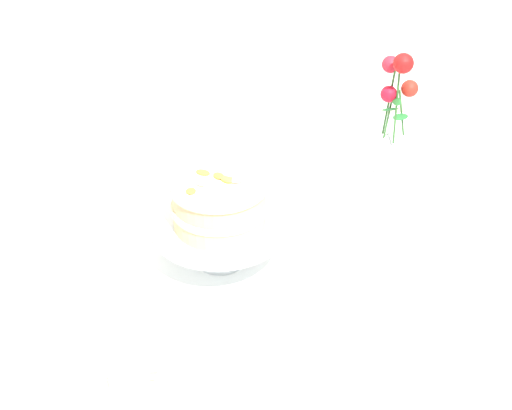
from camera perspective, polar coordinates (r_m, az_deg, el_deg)
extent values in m
cube|color=white|center=(1.59, 1.92, -3.52)|extent=(1.40, 1.00, 0.03)
cylinder|color=brown|center=(2.07, -18.38, -8.45)|extent=(0.06, 0.06, 0.71)
cylinder|color=brown|center=(2.32, 12.13, -2.05)|extent=(0.06, 0.06, 0.71)
cube|color=white|center=(1.53, -2.93, -4.61)|extent=(0.36, 0.36, 0.00)
cylinder|color=silver|center=(1.52, -2.94, -4.42)|extent=(0.11, 0.11, 0.01)
cylinder|color=silver|center=(1.50, -2.98, -3.14)|extent=(0.03, 0.03, 0.07)
cylinder|color=silver|center=(1.47, -3.03, -1.79)|extent=(0.29, 0.29, 0.01)
cylinder|color=beige|center=(1.46, -3.06, -0.97)|extent=(0.20, 0.20, 0.04)
cylinder|color=beige|center=(1.44, -3.09, -0.06)|extent=(0.20, 0.20, 0.02)
cylinder|color=beige|center=(1.42, -3.13, 0.87)|extent=(0.20, 0.20, 0.04)
cylinder|color=beige|center=(1.41, -3.17, 1.88)|extent=(0.21, 0.21, 0.02)
ellipsoid|color=yellow|center=(1.39, -2.40, 2.17)|extent=(0.03, 0.04, 0.01)
ellipsoid|color=orange|center=(1.41, -3.12, 2.45)|extent=(0.03, 0.03, 0.01)
ellipsoid|color=pink|center=(1.40, -2.35, 2.32)|extent=(0.03, 0.03, 0.01)
ellipsoid|color=pink|center=(1.39, -1.64, 2.06)|extent=(0.03, 0.02, 0.01)
ellipsoid|color=pink|center=(1.39, -4.55, 1.91)|extent=(0.03, 0.03, 0.01)
ellipsoid|color=orange|center=(1.36, -5.44, 1.17)|extent=(0.03, 0.03, 0.00)
ellipsoid|color=orange|center=(1.42, -4.43, 2.73)|extent=(0.04, 0.04, 0.00)
cylinder|color=silver|center=(1.84, 10.79, 3.50)|extent=(0.06, 0.06, 0.07)
cone|color=silver|center=(1.81, 11.01, 5.28)|extent=(0.10, 0.10, 0.06)
cylinder|color=#2D6028|center=(1.79, 12.00, 7.49)|extent=(0.03, 0.01, 0.13)
sphere|color=red|center=(1.77, 12.65, 9.43)|extent=(0.04, 0.04, 0.04)
ellipsoid|color=#236B2D|center=(1.78, 11.91, 7.17)|extent=(0.04, 0.02, 0.01)
cylinder|color=#2D6028|center=(1.78, 10.99, 8.46)|extent=(0.01, 0.02, 0.19)
sphere|color=red|center=(1.74, 11.12, 11.39)|extent=(0.04, 0.04, 0.04)
ellipsoid|color=#236B2D|center=(1.78, 11.18, 9.03)|extent=(0.03, 0.05, 0.01)
cylinder|color=#2D6028|center=(1.78, 10.93, 7.25)|extent=(0.02, 0.01, 0.12)
sphere|color=red|center=(1.75, 10.98, 9.04)|extent=(0.04, 0.04, 0.04)
ellipsoid|color=#236B2D|center=(1.77, 11.09, 7.81)|extent=(0.05, 0.02, 0.02)
cylinder|color=#2D6028|center=(1.74, 11.61, 8.32)|extent=(0.01, 0.03, 0.22)
sphere|color=red|center=(1.69, 12.14, 11.44)|extent=(0.05, 0.05, 0.05)
ellipsoid|color=#236B2D|center=(1.73, 11.60, 8.44)|extent=(0.03, 0.05, 0.01)
cylinder|color=silver|center=(1.27, -10.36, -15.03)|extent=(0.12, 0.12, 0.01)
cylinder|color=silver|center=(1.25, -10.51, -14.12)|extent=(0.07, 0.07, 0.05)
torus|color=silver|center=(1.25, -8.46, -13.62)|extent=(0.03, 0.01, 0.03)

